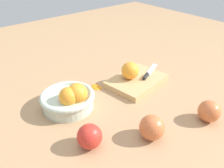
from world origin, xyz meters
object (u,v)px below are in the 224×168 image
(bowl, at_px, (69,99))
(apple_front_left_2, at_px, (90,136))
(knife, at_px, (148,73))
(apple_front_left, at_px, (152,127))
(orange_on_board, at_px, (130,71))
(apple_front_right, at_px, (209,111))
(cutting_board, at_px, (136,81))

(bowl, height_order, apple_front_left_2, bowl)
(knife, xyz_separation_m, apple_front_left, (-0.24, -0.23, 0.01))
(bowl, xyz_separation_m, apple_front_left_2, (-0.05, -0.19, -0.00))
(apple_front_left, xyz_separation_m, apple_front_left_2, (-0.16, 0.09, -0.00))
(orange_on_board, bearing_deg, apple_front_right, -83.60)
(orange_on_board, distance_m, apple_front_left, 0.31)
(orange_on_board, xyz_separation_m, apple_front_left_2, (-0.32, -0.17, -0.02))
(cutting_board, bearing_deg, knife, -6.37)
(knife, height_order, apple_front_left, apple_front_left)
(bowl, bearing_deg, apple_front_right, -47.83)
(orange_on_board, distance_m, apple_front_right, 0.33)
(apple_front_left_2, bearing_deg, bowl, 75.91)
(apple_front_left, height_order, apple_front_left_2, apple_front_left)
(bowl, xyz_separation_m, knife, (0.35, -0.04, -0.01))
(knife, distance_m, apple_front_left_2, 0.42)
(knife, bearing_deg, apple_front_left_2, -159.55)
(bowl, xyz_separation_m, apple_front_left, (0.11, -0.27, -0.00))
(knife, relative_size, apple_front_right, 2.13)
(cutting_board, distance_m, apple_front_left, 0.30)
(cutting_board, relative_size, apple_front_left, 3.07)
(cutting_board, relative_size, apple_front_left_2, 3.21)
(apple_front_right, relative_size, apple_front_left_2, 0.99)
(knife, bearing_deg, cutting_board, 173.63)
(orange_on_board, relative_size, apple_front_left_2, 0.98)
(apple_front_right, height_order, apple_front_left, apple_front_left)
(orange_on_board, bearing_deg, apple_front_left_2, -151.25)
(apple_front_left, relative_size, apple_front_left_2, 1.04)
(orange_on_board, height_order, apple_front_right, orange_on_board)
(orange_on_board, xyz_separation_m, apple_front_right, (0.04, -0.32, -0.02))
(apple_front_right, xyz_separation_m, apple_front_left_2, (-0.35, 0.15, 0.00))
(apple_front_left, bearing_deg, bowl, 111.75)
(apple_front_left_2, bearing_deg, apple_front_left, -28.85)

